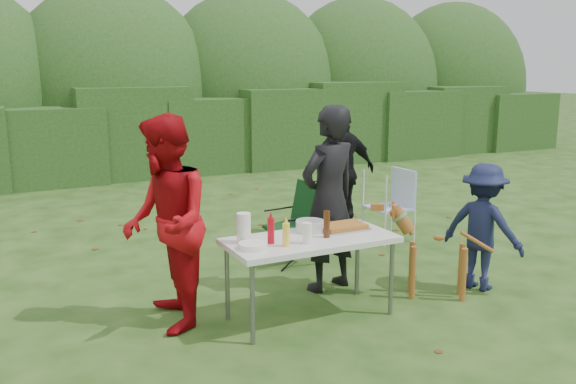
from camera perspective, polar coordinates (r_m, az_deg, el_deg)
name	(u,v)px	position (r m, az deg, el deg)	size (l,w,h in m)	color
ground	(342,323)	(5.49, 5.08, -12.15)	(80.00, 80.00, 0.00)	#1E4211
hedge_row	(133,135)	(12.62, -14.34, 5.17)	(22.00, 1.40, 1.70)	#23471C
shrub_backdrop	(114,94)	(14.12, -15.93, 8.81)	(20.00, 2.60, 3.20)	#3D6628
folding_table	(310,243)	(5.37, 2.11, -4.84)	(1.50, 0.70, 0.74)	silver
person_cook	(329,199)	(6.02, 3.85, -0.66)	(0.68, 0.44, 1.85)	black
person_red_jacket	(166,223)	(5.23, -11.35, -2.89)	(0.89, 0.70, 1.84)	#A4080F
person_black_puffy	(341,172)	(7.99, 5.00, 1.88)	(1.00, 0.42, 1.71)	black
child	(483,227)	(6.39, 17.78, -3.13)	(0.83, 0.48, 1.28)	#151A3D
dog	(438,252)	(6.09, 13.86, -5.49)	(0.95, 0.38, 0.90)	#985824
camping_chair	(292,223)	(6.96, 0.37, -2.90)	(0.57, 0.57, 0.92)	#0F3816
lawn_chair	(389,205)	(7.96, 9.41, -1.18)	(0.54, 0.54, 0.92)	#5383D1
food_tray	(343,229)	(5.62, 5.13, -3.46)	(0.45, 0.30, 0.02)	#B7B7BA
focaccia_bread	(343,226)	(5.61, 5.14, -3.18)	(0.40, 0.26, 0.04)	#AA6826
mustard_bottle	(286,235)	(5.08, -0.18, -4.02)	(0.06, 0.06, 0.20)	yellow
ketchup_bottle	(271,231)	(5.16, -1.61, -3.65)	(0.06, 0.06, 0.22)	#B40A18
beer_bottle	(327,224)	(5.34, 3.64, -3.02)	(0.06, 0.06, 0.24)	#47230F
paper_towel_roll	(244,228)	(5.18, -4.16, -3.38)	(0.12, 0.12, 0.26)	white
cup_stack	(307,233)	(5.16, 1.81, -3.88)	(0.08, 0.08, 0.18)	white
pasta_bowl	(310,226)	(5.55, 2.06, -3.19)	(0.26, 0.26, 0.10)	silver
plate_stack	(253,246)	(5.04, -3.32, -5.05)	(0.24, 0.24, 0.05)	white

